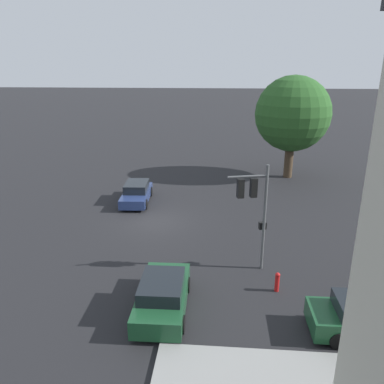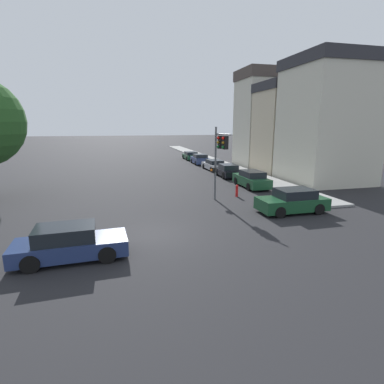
% 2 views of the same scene
% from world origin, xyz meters
% --- Properties ---
extents(ground_plane, '(300.00, 300.00, 0.00)m').
position_xyz_m(ground_plane, '(0.00, 0.00, 0.00)').
color(ground_plane, black).
extents(sidewalk_strip, '(2.82, 60.00, 0.15)m').
position_xyz_m(sidewalk_strip, '(12.63, 32.17, 0.07)').
color(sidewalk_strip, gray).
rests_on(sidewalk_strip, ground_plane).
extents(rowhouse_backdrop, '(7.19, 18.96, 12.40)m').
position_xyz_m(rowhouse_backdrop, '(17.76, 16.61, 5.76)').
color(rowhouse_backdrop, beige).
rests_on(rowhouse_backdrop, ground_plane).
extents(traffic_signal, '(0.89, 1.97, 5.30)m').
position_xyz_m(traffic_signal, '(5.50, 5.74, 3.64)').
color(traffic_signal, '#515456').
rests_on(traffic_signal, ground_plane).
extents(crossing_car_0, '(4.57, 2.12, 1.44)m').
position_xyz_m(crossing_car_0, '(-3.54, -1.94, 0.68)').
color(crossing_car_0, navy).
rests_on(crossing_car_0, ground_plane).
extents(crossing_car_1, '(4.36, 2.07, 1.50)m').
position_xyz_m(crossing_car_1, '(9.12, 1.97, 0.72)').
color(crossing_car_1, '#194728').
rests_on(crossing_car_1, ground_plane).
extents(parked_car_0, '(1.92, 4.55, 1.48)m').
position_xyz_m(parked_car_0, '(9.97, 9.87, 0.71)').
color(parked_car_0, '#194728').
rests_on(parked_car_0, ground_plane).
extents(parked_car_1, '(1.99, 4.07, 1.36)m').
position_xyz_m(parked_car_1, '(9.82, 15.41, 0.65)').
color(parked_car_1, black).
rests_on(parked_car_1, ground_plane).
extents(parked_car_2, '(2.02, 4.73, 1.28)m').
position_xyz_m(parked_car_2, '(9.94, 20.52, 0.62)').
color(parked_car_2, '#B7B7BC').
rests_on(parked_car_2, ground_plane).
extents(parked_car_3, '(2.06, 4.06, 1.40)m').
position_xyz_m(parked_car_3, '(9.81, 26.66, 0.67)').
color(parked_car_3, navy).
rests_on(parked_car_3, ground_plane).
extents(parked_car_4, '(2.02, 4.52, 1.27)m').
position_xyz_m(parked_car_4, '(9.86, 32.47, 0.61)').
color(parked_car_4, '#194728').
rests_on(parked_car_4, ground_plane).
extents(fire_hydrant, '(0.22, 0.22, 0.92)m').
position_xyz_m(fire_hydrant, '(7.35, 6.81, 0.49)').
color(fire_hydrant, red).
rests_on(fire_hydrant, ground_plane).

